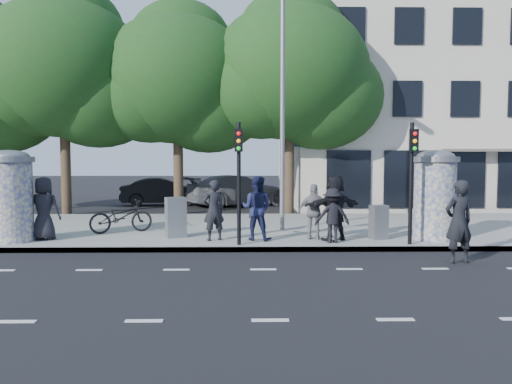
{
  "coord_description": "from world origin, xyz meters",
  "views": [
    {
      "loc": [
        -0.36,
        -9.95,
        2.59
      ],
      "look_at": [
        -0.13,
        3.5,
        1.65
      ],
      "focal_mm": 35.0,
      "sensor_mm": 36.0,
      "label": 1
    }
  ],
  "objects_px": {
    "ad_column_right": "(435,193)",
    "car_mid": "(162,192)",
    "cabinet_right": "(379,222)",
    "traffic_pole_far": "(412,170)",
    "ped_e": "(314,212)",
    "ad_column_left": "(11,194)",
    "traffic_pole_near": "(239,170)",
    "cabinet_left": "(176,217)",
    "ped_d": "(332,215)",
    "car_right": "(239,191)",
    "man_road": "(459,222)",
    "ped_a": "(44,208)",
    "ped_b": "(214,210)",
    "ped_f": "(335,208)",
    "ped_c": "(257,208)",
    "bicycle": "(121,217)",
    "street_lamp": "(283,90)"
  },
  "relations": [
    {
      "from": "ad_column_right",
      "to": "car_mid",
      "type": "height_order",
      "value": "ad_column_right"
    },
    {
      "from": "cabinet_right",
      "to": "traffic_pole_far",
      "type": "bearing_deg",
      "value": -71.08
    },
    {
      "from": "car_mid",
      "to": "ped_e",
      "type": "bearing_deg",
      "value": -161.48
    },
    {
      "from": "ad_column_left",
      "to": "car_mid",
      "type": "height_order",
      "value": "ad_column_left"
    },
    {
      "from": "traffic_pole_near",
      "to": "cabinet_left",
      "type": "relative_size",
      "value": 2.78
    },
    {
      "from": "traffic_pole_near",
      "to": "ped_d",
      "type": "distance_m",
      "value": 2.99
    },
    {
      "from": "car_right",
      "to": "cabinet_right",
      "type": "bearing_deg",
      "value": 175.94
    },
    {
      "from": "man_road",
      "to": "car_mid",
      "type": "bearing_deg",
      "value": -70.11
    },
    {
      "from": "ped_e",
      "to": "cabinet_left",
      "type": "distance_m",
      "value": 4.21
    },
    {
      "from": "ped_a",
      "to": "ped_b",
      "type": "height_order",
      "value": "ped_a"
    },
    {
      "from": "ped_f",
      "to": "car_mid",
      "type": "distance_m",
      "value": 14.3
    },
    {
      "from": "ped_c",
      "to": "ped_f",
      "type": "relative_size",
      "value": 0.98
    },
    {
      "from": "cabinet_left",
      "to": "car_mid",
      "type": "height_order",
      "value": "car_mid"
    },
    {
      "from": "ped_e",
      "to": "man_road",
      "type": "xyz_separation_m",
      "value": [
        3.18,
        -2.68,
        0.04
      ]
    },
    {
      "from": "bicycle",
      "to": "cabinet_right",
      "type": "distance_m",
      "value": 8.13
    },
    {
      "from": "traffic_pole_near",
      "to": "street_lamp",
      "type": "distance_m",
      "value": 4.07
    },
    {
      "from": "ped_d",
      "to": "car_right",
      "type": "distance_m",
      "value": 12.73
    },
    {
      "from": "traffic_pole_near",
      "to": "car_right",
      "type": "height_order",
      "value": "traffic_pole_near"
    },
    {
      "from": "traffic_pole_near",
      "to": "ped_f",
      "type": "relative_size",
      "value": 1.76
    },
    {
      "from": "ped_d",
      "to": "traffic_pole_far",
      "type": "bearing_deg",
      "value": 164.8
    },
    {
      "from": "street_lamp",
      "to": "ped_d",
      "type": "height_order",
      "value": "street_lamp"
    },
    {
      "from": "cabinet_right",
      "to": "car_right",
      "type": "xyz_separation_m",
      "value": [
        -4.39,
        11.83,
        0.16
      ]
    },
    {
      "from": "man_road",
      "to": "bicycle",
      "type": "xyz_separation_m",
      "value": [
        -9.26,
        4.09,
        -0.35
      ]
    },
    {
      "from": "ped_f",
      "to": "cabinet_right",
      "type": "xyz_separation_m",
      "value": [
        1.35,
        0.19,
        -0.46
      ]
    },
    {
      "from": "ad_column_left",
      "to": "cabinet_right",
      "type": "height_order",
      "value": "ad_column_left"
    },
    {
      "from": "traffic_pole_far",
      "to": "bicycle",
      "type": "relative_size",
      "value": 1.7
    },
    {
      "from": "ped_e",
      "to": "car_right",
      "type": "bearing_deg",
      "value": -70.21
    },
    {
      "from": "ped_e",
      "to": "car_right",
      "type": "height_order",
      "value": "ped_e"
    },
    {
      "from": "traffic_pole_far",
      "to": "ped_e",
      "type": "bearing_deg",
      "value": 159.96
    },
    {
      "from": "ped_c",
      "to": "car_mid",
      "type": "xyz_separation_m",
      "value": [
        -4.87,
        12.3,
        -0.37
      ]
    },
    {
      "from": "traffic_pole_far",
      "to": "street_lamp",
      "type": "distance_m",
      "value": 5.12
    },
    {
      "from": "traffic_pole_near",
      "to": "ped_b",
      "type": "distance_m",
      "value": 1.61
    },
    {
      "from": "street_lamp",
      "to": "bicycle",
      "type": "bearing_deg",
      "value": -174.71
    },
    {
      "from": "ped_f",
      "to": "ad_column_left",
      "type": "bearing_deg",
      "value": -21.23
    },
    {
      "from": "ped_a",
      "to": "ped_d",
      "type": "bearing_deg",
      "value": 178.72
    },
    {
      "from": "ped_d",
      "to": "car_mid",
      "type": "relative_size",
      "value": 0.35
    },
    {
      "from": "ad_column_left",
      "to": "bicycle",
      "type": "bearing_deg",
      "value": 30.99
    },
    {
      "from": "ped_c",
      "to": "cabinet_right",
      "type": "height_order",
      "value": "ped_c"
    },
    {
      "from": "ped_a",
      "to": "ped_c",
      "type": "bearing_deg",
      "value": -178.39
    },
    {
      "from": "street_lamp",
      "to": "ped_a",
      "type": "bearing_deg",
      "value": -165.36
    },
    {
      "from": "ped_f",
      "to": "traffic_pole_near",
      "type": "bearing_deg",
      "value": -6.52
    },
    {
      "from": "ped_a",
      "to": "ped_e",
      "type": "xyz_separation_m",
      "value": [
        7.99,
        -0.03,
        -0.11
      ]
    },
    {
      "from": "car_mid",
      "to": "traffic_pole_near",
      "type": "bearing_deg",
      "value": -171.48
    },
    {
      "from": "ad_column_left",
      "to": "street_lamp",
      "type": "height_order",
      "value": "street_lamp"
    },
    {
      "from": "man_road",
      "to": "cabinet_right",
      "type": "bearing_deg",
      "value": -78.16
    },
    {
      "from": "ad_column_right",
      "to": "traffic_pole_far",
      "type": "bearing_deg",
      "value": -137.79
    },
    {
      "from": "cabinet_left",
      "to": "ped_c",
      "type": "bearing_deg",
      "value": -34.88
    },
    {
      "from": "ped_e",
      "to": "bicycle",
      "type": "distance_m",
      "value": 6.25
    },
    {
      "from": "ad_column_right",
      "to": "cabinet_right",
      "type": "bearing_deg",
      "value": 179.11
    },
    {
      "from": "ped_e",
      "to": "ped_b",
      "type": "bearing_deg",
      "value": 10.95
    }
  ]
}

